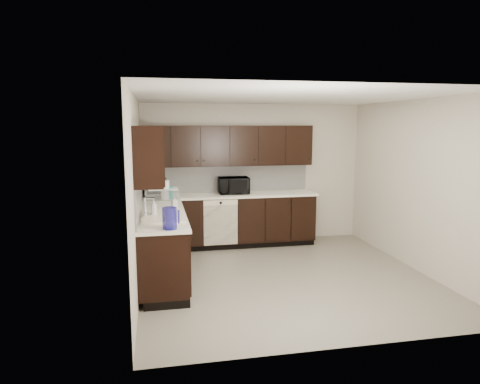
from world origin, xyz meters
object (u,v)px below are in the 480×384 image
sink (163,221)px  toaster_oven (156,188)px  storage_bin (163,194)px  microwave (234,185)px  blue_pitcher (170,218)px

sink → toaster_oven: 1.79m
toaster_oven → storage_bin: toaster_oven is taller
microwave → toaster_oven: (-1.33, 0.07, -0.02)m
microwave → storage_bin: microwave is taller
microwave → storage_bin: 1.27m
toaster_oven → storage_bin: bearing=-79.0°
toaster_oven → storage_bin: (0.10, -0.41, -0.04)m
toaster_oven → microwave: bearing=-6.0°
sink → blue_pitcher: bearing=-84.3°
microwave → storage_bin: size_ratio=1.18×
toaster_oven → blue_pitcher: size_ratio=1.59×
toaster_oven → blue_pitcher: bearing=-89.7°
sink → microwave: bearing=53.6°
storage_bin → microwave: bearing=15.7°
storage_bin → blue_pitcher: (0.03, -2.05, 0.04)m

